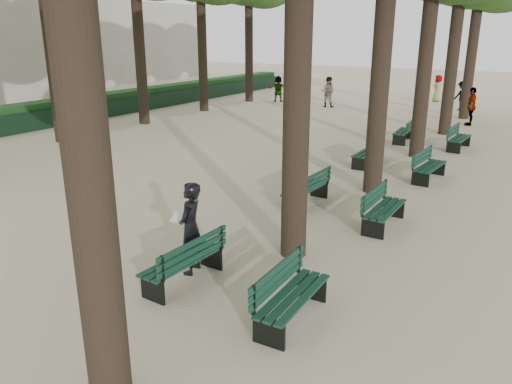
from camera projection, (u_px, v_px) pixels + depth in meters
The scene contains 18 objects.
ground at pixel (137, 297), 8.65m from camera, with size 120.00×120.00×0.00m, color beige.
bench_left_0 at pixel (184, 270), 9.07m from camera, with size 0.67×1.83×0.92m.
bench_left_1 at pixel (306, 195), 13.22m from camera, with size 0.65×1.82×0.92m.
bench_left_2 at pixel (367, 157), 17.19m from camera, with size 0.57×1.80×0.92m.
bench_left_3 at pixel (403, 135), 20.85m from camera, with size 0.71×1.84×0.92m.
bench_right_0 at pixel (292, 305), 7.88m from camera, with size 0.62×1.81×0.92m.
bench_right_1 at pixel (384, 216), 11.72m from camera, with size 0.58×1.80×0.92m.
bench_right_2 at pixel (429, 172), 15.44m from camera, with size 0.73×1.84×0.92m.
bench_right_3 at pixel (459, 143), 19.50m from camera, with size 0.68×1.83×0.92m.
man_with_map at pixel (191, 228), 9.32m from camera, with size 0.70×0.78×1.79m.
pedestrian_d at pixel (438, 88), 32.77m from camera, with size 0.85×0.35×1.73m, color #262628.
pedestrian_b at pixel (462, 96), 29.21m from camera, with size 1.09×0.34×1.69m, color #262628.
pedestrian_a at pixel (328, 92), 30.42m from camera, with size 0.89×0.37×1.83m, color #262628.
pedestrian_e at pixel (278, 89), 32.82m from camera, with size 1.56×0.34×1.69m, color #262628.
pedestrian_c at pixel (471, 106), 24.38m from camera, with size 1.09×0.37×1.86m, color #262628.
fence at pixel (71, 115), 24.86m from camera, with size 0.08×42.00×0.90m, color black.
hedge at pixel (62, 111), 25.16m from camera, with size 1.20×42.00×1.20m, color #143B18.
building_far at pixel (103, 42), 48.27m from camera, with size 12.00×16.00×7.00m, color #B7B2A3.
Camera 1 is at (5.73, -5.50, 4.39)m, focal length 35.00 mm.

